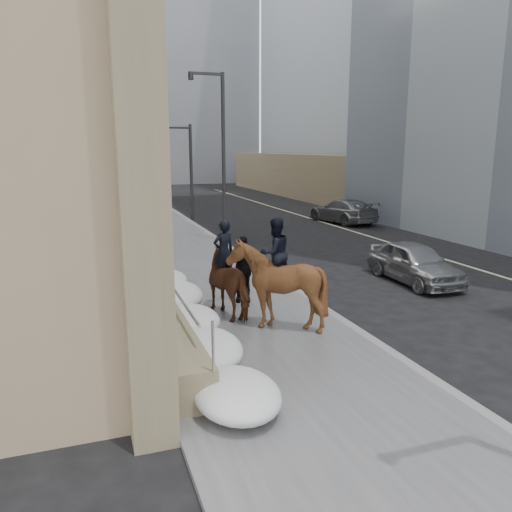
{
  "coord_description": "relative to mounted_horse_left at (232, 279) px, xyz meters",
  "views": [
    {
      "loc": [
        -3.68,
        -9.55,
        4.57
      ],
      "look_at": [
        0.67,
        2.9,
        1.7
      ],
      "focal_mm": 35.0,
      "sensor_mm": 36.0,
      "label": 1
    }
  ],
  "objects": [
    {
      "name": "ground",
      "position": [
        0.01,
        -2.95,
        -1.11
      ],
      "size": [
        140.0,
        140.0,
        0.0
      ],
      "primitive_type": "plane",
      "color": "black",
      "rests_on": "ground"
    },
    {
      "name": "sidewalk",
      "position": [
        0.01,
        7.05,
        -1.05
      ],
      "size": [
        5.0,
        80.0,
        0.12
      ],
      "primitive_type": "cube",
      "color": "#4A4A4C",
      "rests_on": "ground"
    },
    {
      "name": "curb",
      "position": [
        2.63,
        7.05,
        -1.05
      ],
      "size": [
        0.24,
        80.0,
        0.12
      ],
      "primitive_type": "cube",
      "color": "slate",
      "rests_on": "ground"
    },
    {
      "name": "lane_line",
      "position": [
        10.51,
        7.05,
        -1.1
      ],
      "size": [
        0.15,
        70.0,
        0.01
      ],
      "primitive_type": "cube",
      "color": "#BFB78C",
      "rests_on": "ground"
    },
    {
      "name": "limestone_building",
      "position": [
        -5.25,
        17.01,
        7.79
      ],
      "size": [
        6.1,
        44.0,
        18.0
      ],
      "color": "#977F63",
      "rests_on": "ground"
    },
    {
      "name": "far_podium",
      "position": [
        15.51,
        7.05,
        0.89
      ],
      "size": [
        2.0,
        80.0,
        4.0
      ],
      "primitive_type": "cube",
      "color": "#74674B",
      "rests_on": "ground"
    },
    {
      "name": "bg_building_mid",
      "position": [
        4.01,
        57.05,
        12.89
      ],
      "size": [
        30.0,
        12.0,
        28.0
      ],
      "primitive_type": "cube",
      "color": "slate",
      "rests_on": "ground"
    },
    {
      "name": "bg_building_far",
      "position": [
        -5.99,
        69.05,
        8.89
      ],
      "size": [
        24.0,
        12.0,
        20.0
      ],
      "primitive_type": "cube",
      "color": "gray",
      "rests_on": "ground"
    },
    {
      "name": "streetlight_mid",
      "position": [
        2.75,
        11.05,
        3.47
      ],
      "size": [
        1.71,
        0.24,
        8.0
      ],
      "color": "#2D2D30",
      "rests_on": "ground"
    },
    {
      "name": "streetlight_far",
      "position": [
        2.75,
        31.05,
        3.47
      ],
      "size": [
        1.71,
        0.24,
        8.0
      ],
      "color": "#2D2D30",
      "rests_on": "ground"
    },
    {
      "name": "traffic_signal",
      "position": [
        2.08,
        19.05,
        2.89
      ],
      "size": [
        4.1,
        0.22,
        6.0
      ],
      "color": "#2D2D30",
      "rests_on": "ground"
    },
    {
      "name": "snow_bank",
      "position": [
        -1.41,
        5.16,
        -0.64
      ],
      "size": [
        1.7,
        18.1,
        0.76
      ],
      "color": "silver",
      "rests_on": "sidewalk"
    },
    {
      "name": "mounted_horse_left",
      "position": [
        0.0,
        0.0,
        0.0
      ],
      "size": [
        1.54,
        2.32,
        2.57
      ],
      "rotation": [
        0.0,
        0.0,
        3.43
      ],
      "color": "#452414",
      "rests_on": "sidewalk"
    },
    {
      "name": "mounted_horse_right",
      "position": [
        0.74,
        -1.37,
        0.21
      ],
      "size": [
        2.23,
        2.39,
        2.77
      ],
      "rotation": [
        0.0,
        0.0,
        3.38
      ],
      "color": "#472814",
      "rests_on": "sidewalk"
    },
    {
      "name": "pedestrian",
      "position": [
        0.62,
        1.01,
        -0.01
      ],
      "size": [
        1.24,
        0.83,
        1.96
      ],
      "primitive_type": "imported",
      "rotation": [
        0.0,
        0.0,
        -0.34
      ],
      "color": "black",
      "rests_on": "sidewalk"
    },
    {
      "name": "car_silver",
      "position": [
        7.01,
        1.51,
        -0.41
      ],
      "size": [
        1.76,
        4.14,
        1.4
      ],
      "primitive_type": "imported",
      "rotation": [
        0.0,
        0.0,
        -0.03
      ],
      "color": "#989B9F",
      "rests_on": "ground"
    },
    {
      "name": "car_grey",
      "position": [
        11.57,
        14.81,
        -0.37
      ],
      "size": [
        2.89,
        5.34,
        1.47
      ],
      "primitive_type": "imported",
      "rotation": [
        0.0,
        0.0,
        3.31
      ],
      "color": "slate",
      "rests_on": "ground"
    }
  ]
}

